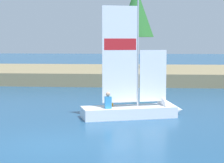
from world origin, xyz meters
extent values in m
plane|color=navy|center=(0.00, 0.00, 0.00)|extent=(200.00, 200.00, 0.00)
cube|color=#897A56|center=(0.00, 23.80, 0.50)|extent=(80.00, 13.08, 1.00)
cylinder|color=brown|center=(1.96, 24.93, 2.41)|extent=(0.32, 0.32, 2.81)
cone|color=#286B2D|center=(1.96, 24.93, 6.09)|extent=(3.29, 3.29, 4.56)
cube|color=white|center=(2.27, 5.20, 0.25)|extent=(4.42, 2.66, 0.50)
cone|color=white|center=(4.26, 5.88, 0.25)|extent=(1.40, 1.52, 1.25)
cylinder|color=#B7B7BC|center=(2.67, 5.34, 2.92)|extent=(0.08, 0.08, 4.86)
cube|color=white|center=(1.89, 5.08, 2.86)|extent=(1.56, 0.55, 4.24)
cube|color=red|center=(1.89, 5.08, 3.30)|extent=(1.40, 0.51, 0.51)
cube|color=white|center=(3.36, 5.58, 1.86)|extent=(1.21, 0.44, 2.34)
cylinder|color=#B7B7BC|center=(1.89, 5.08, 0.72)|extent=(1.56, 0.58, 0.06)
cube|color=#338CCC|center=(1.40, 4.59, 0.76)|extent=(0.33, 0.28, 0.52)
sphere|color=tan|center=(1.40, 4.59, 1.13)|extent=(0.20, 0.20, 0.20)
cube|color=orange|center=(1.41, 5.23, 0.75)|extent=(0.33, 0.28, 0.51)
sphere|color=tan|center=(1.41, 5.23, 1.11)|extent=(0.20, 0.20, 0.20)
camera|label=1|loc=(3.15, -13.28, 3.43)|focal=66.53mm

